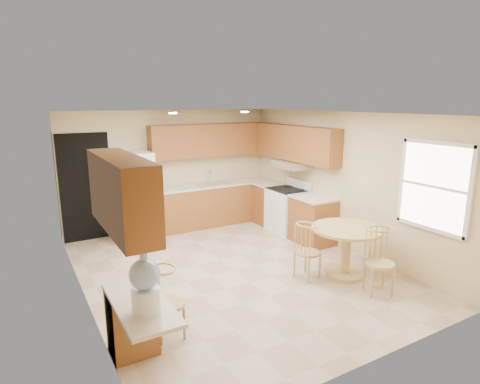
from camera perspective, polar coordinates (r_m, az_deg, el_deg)
floor at (r=6.62m, az=-0.81°, el=-11.10°), size 5.50×5.50×0.00m
ceiling at (r=6.05m, az=-0.89°, el=11.07°), size 4.50×5.50×0.02m
wall_back at (r=8.68m, az=-9.75°, el=3.15°), size 4.50×0.02×2.50m
wall_front at (r=4.14m, az=18.22°, el=-8.17°), size 4.50×0.02×2.50m
wall_left at (r=5.52m, az=-21.73°, el=-3.20°), size 0.02×5.50×2.50m
wall_right at (r=7.55m, az=14.24°, el=1.49°), size 0.02×5.50×2.50m
doorway at (r=8.27m, az=-21.08°, el=0.58°), size 0.90×0.02×2.10m
base_cab_back at (r=8.92m, az=-3.60°, el=-1.78°), size 2.75×0.60×0.87m
counter_back at (r=8.81m, az=-3.64°, el=1.08°), size 2.75×0.63×0.04m
base_cab_right_a at (r=8.94m, az=4.29°, el=-1.75°), size 0.60×0.59×0.87m
counter_right_a at (r=8.84m, az=4.34°, el=1.11°), size 0.63×0.59×0.04m
base_cab_right_b at (r=7.83m, az=10.29°, el=-4.06°), size 0.60×0.80×0.87m
counter_right_b at (r=7.71m, az=10.43°, el=-0.83°), size 0.63×0.80×0.04m
upper_cab_back at (r=8.79m, az=-4.13°, el=7.37°), size 2.75×0.33×0.70m
upper_cab_right at (r=8.26m, az=7.77°, el=6.93°), size 0.33×2.42×0.70m
upper_cab_left at (r=3.88m, az=-16.46°, el=-0.22°), size 0.33×1.40×0.70m
sink at (r=8.80m, az=-3.79°, el=1.20°), size 0.78×0.44×0.01m
range_hood at (r=8.24m, az=7.34°, el=3.91°), size 0.50×0.76×0.14m
desk_pedestal at (r=4.70m, az=-15.06°, el=-17.39°), size 0.48×0.42×0.72m
desk_top at (r=4.19m, az=-13.96°, el=-15.19°), size 0.50×1.20×0.04m
window at (r=6.32m, az=25.91°, el=0.71°), size 0.06×1.12×1.30m
can_light_a at (r=6.93m, az=-9.52°, el=11.01°), size 0.14×0.14×0.02m
can_light_b at (r=7.54m, az=0.67°, el=11.33°), size 0.14×0.14×0.02m
refrigerator at (r=8.15m, az=-15.05°, el=-0.53°), size 0.76×0.74×1.72m
stove at (r=8.39m, az=6.74°, el=-2.55°), size 0.65×0.76×1.09m
dining_table at (r=6.44m, az=14.86°, el=-7.24°), size 1.08×1.08×0.80m
chair_table_a at (r=6.20m, az=10.12°, el=-7.72°), size 0.38×0.50×0.87m
chair_table_b at (r=5.97m, az=19.95°, el=-8.70°), size 0.42×0.47×0.94m
chair_desk at (r=4.74m, az=-9.77°, el=-14.64°), size 0.38×0.49×0.85m
water_crock at (r=3.88m, az=-13.34°, el=-12.68°), size 0.29×0.29×0.60m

